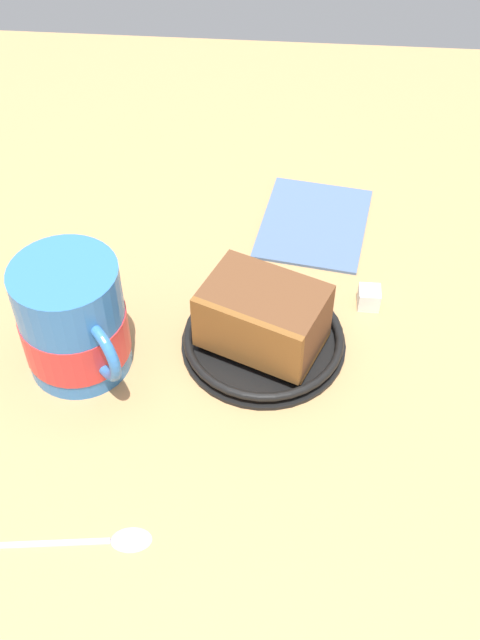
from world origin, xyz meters
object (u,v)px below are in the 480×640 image
object	(u,v)px
teaspoon	(102,539)
folded_napkin	(314,222)
small_plate	(264,339)
cake_slice	(263,318)
tea_mug	(74,322)
sugar_cube	(369,298)

from	to	relation	value
teaspoon	folded_napkin	world-z (taller)	teaspoon
small_plate	cake_slice	distance (cm)	3.03
cake_slice	folded_napkin	xyz separation A→B (cm)	(-17.11, 4.25, -3.44)
tea_mug	teaspoon	size ratio (longest dim) A/B	0.84
small_plate	folded_napkin	world-z (taller)	small_plate
small_plate	teaspoon	size ratio (longest dim) A/B	1.14
teaspoon	sugar_cube	world-z (taller)	sugar_cube
teaspoon	sugar_cube	size ratio (longest dim) A/B	6.46
teaspoon	folded_napkin	size ratio (longest dim) A/B	0.96
small_plate	cake_slice	xyz separation A→B (cm)	(0.25, -0.10, 3.02)
tea_mug	sugar_cube	size ratio (longest dim) A/B	5.42
small_plate	tea_mug	distance (cm)	16.33
cake_slice	small_plate	bearing A→B (deg)	157.83
tea_mug	cake_slice	bearing A→B (deg)	100.61
cake_slice	folded_napkin	distance (cm)	17.97
small_plate	cake_slice	world-z (taller)	cake_slice
tea_mug	folded_napkin	world-z (taller)	tea_mug
small_plate	folded_napkin	distance (cm)	17.37
small_plate	sugar_cube	size ratio (longest dim) A/B	7.39
teaspoon	sugar_cube	bearing A→B (deg)	142.18
tea_mug	teaspoon	world-z (taller)	tea_mug
small_plate	teaspoon	bearing A→B (deg)	-27.77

